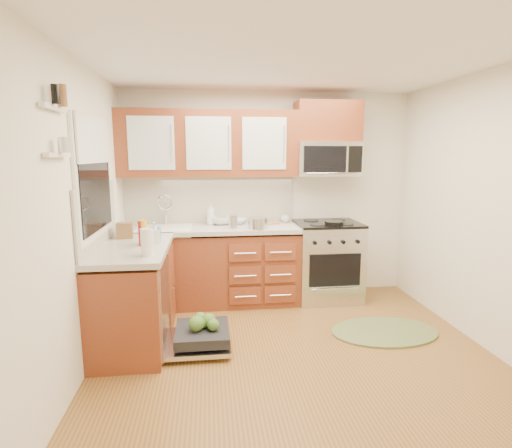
{
  "coord_description": "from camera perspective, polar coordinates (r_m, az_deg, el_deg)",
  "views": [
    {
      "loc": [
        -0.74,
        -3.15,
        1.75
      ],
      "look_at": [
        -0.26,
        0.85,
        1.05
      ],
      "focal_mm": 28.0,
      "sensor_mm": 36.0,
      "label": 1
    }
  ],
  "objects": [
    {
      "name": "mustard_bottle",
      "position": [
        3.81,
        -15.86,
        -1.2
      ],
      "size": [
        0.1,
        0.1,
        0.24
      ],
      "primitive_type": "cylinder",
      "rotation": [
        0.0,
        0.0,
        0.4
      ],
      "color": "orange",
      "rests_on": "countertop_left"
    },
    {
      "name": "wall_back",
      "position": [
        4.98,
        1.75,
        4.1
      ],
      "size": [
        3.5,
        0.04,
        2.5
      ],
      "primitive_type": "cube",
      "color": "silver",
      "rests_on": "ground"
    },
    {
      "name": "upper_cabinets",
      "position": [
        4.73,
        -6.78,
        11.31
      ],
      "size": [
        2.05,
        0.35,
        0.75
      ],
      "primitive_type": null,
      "color": "#5C3114",
      "rests_on": "ground"
    },
    {
      "name": "bowl_b",
      "position": [
        4.82,
        -4.96,
        0.53
      ],
      "size": [
        0.3,
        0.3,
        0.09
      ],
      "primitive_type": "imported",
      "rotation": [
        0.0,
        0.0,
        0.0
      ],
      "color": "#999999",
      "rests_on": "countertop_back"
    },
    {
      "name": "soap_bottle_a",
      "position": [
        4.76,
        -6.48,
        1.45
      ],
      "size": [
        0.11,
        0.11,
        0.27
      ],
      "primitive_type": "imported",
      "rotation": [
        0.0,
        0.0,
        0.03
      ],
      "color": "#999999",
      "rests_on": "countertop_back"
    },
    {
      "name": "countertop_back",
      "position": [
        4.67,
        -6.53,
        -0.69
      ],
      "size": [
        2.07,
        0.64,
        0.05
      ],
      "primitive_type": "cube",
      "color": "#BCB6AC",
      "rests_on": "base_cabinet_back"
    },
    {
      "name": "range",
      "position": [
        4.96,
        10.08,
        -5.18
      ],
      "size": [
        0.76,
        0.64,
        0.95
      ],
      "primitive_type": null,
      "color": "silver",
      "rests_on": "ground"
    },
    {
      "name": "rug",
      "position": [
        4.32,
        17.88,
        -14.41
      ],
      "size": [
        1.26,
        1.05,
        0.02
      ],
      "primitive_type": null,
      "rotation": [
        0.0,
        0.0,
        0.38
      ],
      "color": "olive",
      "rests_on": "ground"
    },
    {
      "name": "base_cabinet_left",
      "position": [
        3.97,
        -16.98,
        -10.07
      ],
      "size": [
        0.6,
        1.25,
        0.85
      ],
      "primitive_type": "cube",
      "color": "#5C3114",
      "rests_on": "ground"
    },
    {
      "name": "bowl_a",
      "position": [
        4.83,
        -2.86,
        0.39
      ],
      "size": [
        0.31,
        0.31,
        0.06
      ],
      "primitive_type": "imported",
      "rotation": [
        0.0,
        0.0,
        -0.23
      ],
      "color": "#999999",
      "rests_on": "countertop_back"
    },
    {
      "name": "wall_left",
      "position": [
        3.35,
        -24.31,
        0.38
      ],
      "size": [
        0.04,
        3.5,
        2.5
      ],
      "primitive_type": "cube",
      "color": "silver",
      "rests_on": "ground"
    },
    {
      "name": "wall_front",
      "position": [
        1.66,
        20.14,
        -8.33
      ],
      "size": [
        3.5,
        0.04,
        2.5
      ],
      "primitive_type": "cube",
      "color": "silver",
      "rests_on": "ground"
    },
    {
      "name": "window",
      "position": [
        3.79,
        -22.17,
        6.11
      ],
      "size": [
        0.03,
        1.05,
        1.05
      ],
      "primitive_type": null,
      "color": "white",
      "rests_on": "ground"
    },
    {
      "name": "wall_right",
      "position": [
        4.05,
        31.22,
        1.32
      ],
      "size": [
        0.04,
        3.5,
        2.5
      ],
      "primitive_type": "cube",
      "color": "silver",
      "rests_on": "ground"
    },
    {
      "name": "red_bottle",
      "position": [
        3.81,
        -16.01,
        -1.31
      ],
      "size": [
        0.07,
        0.07,
        0.23
      ],
      "primitive_type": "cylinder",
      "rotation": [
        0.0,
        0.0,
        0.25
      ],
      "color": "red",
      "rests_on": "countertop_left"
    },
    {
      "name": "sink",
      "position": [
        4.7,
        -12.92,
        -2.06
      ],
      "size": [
        0.62,
        0.5,
        0.26
      ],
      "primitive_type": null,
      "color": "white",
      "rests_on": "ground"
    },
    {
      "name": "shelf_lower",
      "position": [
        2.97,
        -26.46,
        8.83
      ],
      "size": [
        0.04,
        0.4,
        0.03
      ],
      "primitive_type": "cube",
      "color": "white",
      "rests_on": "ground"
    },
    {
      "name": "microwave",
      "position": [
        4.91,
        10.11,
        9.13
      ],
      "size": [
        0.76,
        0.38,
        0.4
      ],
      "primitive_type": null,
      "color": "silver",
      "rests_on": "ground"
    },
    {
      "name": "backsplash_left",
      "position": [
        3.85,
        -21.75,
        1.08
      ],
      "size": [
        0.02,
        1.25,
        0.57
      ],
      "primitive_type": "cube",
      "color": "#B5B1A2",
      "rests_on": "ground"
    },
    {
      "name": "skillet",
      "position": [
        4.72,
        11.06,
        0.17
      ],
      "size": [
        0.24,
        0.24,
        0.04
      ],
      "primitive_type": "cylinder",
      "rotation": [
        0.0,
        0.0,
        -0.12
      ],
      "color": "black",
      "rests_on": "range"
    },
    {
      "name": "canister",
      "position": [
        4.47,
        -3.31,
        0.26
      ],
      "size": [
        0.12,
        0.12,
        0.16
      ],
      "primitive_type": "cylinder",
      "rotation": [
        0.0,
        0.0,
        -0.27
      ],
      "color": "silver",
      "rests_on": "countertop_back"
    },
    {
      "name": "floor",
      "position": [
        3.68,
        5.91,
        -18.59
      ],
      "size": [
        3.5,
        3.5,
        0.0
      ],
      "primitive_type": "plane",
      "color": "brown",
      "rests_on": "ground"
    },
    {
      "name": "cup",
      "position": [
        4.95,
        4.2,
        0.78
      ],
      "size": [
        0.13,
        0.13,
        0.09
      ],
      "primitive_type": "imported",
      "rotation": [
        0.0,
        0.0,
        -0.11
      ],
      "color": "#999999",
      "rests_on": "countertop_back"
    },
    {
      "name": "wooden_box",
      "position": [
        4.2,
        -18.26,
        -0.89
      ],
      "size": [
        0.17,
        0.13,
        0.16
      ],
      "primitive_type": "cube",
      "rotation": [
        0.0,
        0.0,
        0.14
      ],
      "color": "brown",
      "rests_on": "countertop_left"
    },
    {
      "name": "blue_carton",
      "position": [
        3.91,
        -14.19,
        -1.5
      ],
      "size": [
        0.1,
        0.07,
        0.15
      ],
      "primitive_type": "cube",
      "rotation": [
        0.0,
        0.0,
        -0.22
      ],
      "color": "#2A84C6",
      "rests_on": "countertop_left"
    },
    {
      "name": "countertop_left",
      "position": [
        3.84,
        -17.19,
        -3.39
      ],
      "size": [
        0.64,
        1.27,
        0.05
      ],
      "primitive_type": "cube",
      "color": "#BCB6AC",
      "rests_on": "base_cabinet_left"
    },
    {
      "name": "base_cabinet_back",
      "position": [
        4.79,
        -6.42,
        -6.26
      ],
      "size": [
        2.05,
        0.6,
        0.85
      ],
      "primitive_type": "cube",
      "color": "#5C3114",
      "rests_on": "ground"
    },
    {
      "name": "window_blind",
      "position": [
        3.78,
        -22.13,
        11.11
      ],
      "size": [
        0.02,
        0.96,
        0.4
      ],
      "primitive_type": "cube",
      "color": "white",
      "rests_on": "ground"
    },
    {
      "name": "cutting_board",
      "position": [
        4.82,
        1.34,
        0.13
      ],
      "size": [
        0.35,
        0.28,
        0.02
      ],
      "primitive_type": "cube",
      "rotation": [
        0.0,
        0.0,
        0.32
      ],
      "color": "#B37A52",
      "rests_on": "countertop_back"
    },
    {
      "name": "soap_bottle_b",
      "position": [
        3.87,
        -14.28,
        -1.23
      ],
      "size": [
        0.11,
        0.11,
        0.2
      ],
      "primitive_type": "imported",
      "rotation": [
        0.0,
        0.0,
        0.27
      ],
      "color": "#999999",
      "rests_on": "countertop_left"
    },
    {
      "name": "dishwasher",
      "position": [
        3.83,
        -8.27,
        -15.78
      ],
      "size": [
        0.7,
        0.6,
        0.2
      ],
      "primitive_type": null,
      "color": "silver",
      "rests_on": "ground"
    },
    {
      "name": "shelf_upper",
      "position": [
        2.98,
        -26.91,
        14.58
      ],
      "size": [
        0.04,
        0.4,
        0.03
      ],
      "primitive_type": "cube",
      "color": "white",
      "rests_on": "ground"
    },
    {
      "name": "cabinet_over_mw",
      "position": [
        4.95,
        10.18,
        14.17
      ],
      "size": [
        0.76,
        0.35,
        0.47
      ],
      "primitive_type": "cube",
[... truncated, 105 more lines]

